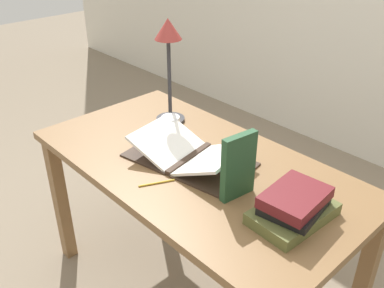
# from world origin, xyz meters

# --- Properties ---
(reading_desk) EXTENTS (1.42, 0.75, 0.76)m
(reading_desk) POSITION_xyz_m (0.00, 0.00, 0.66)
(reading_desk) COLOR brown
(reading_desk) RESTS_ON ground_plane
(open_book) EXTENTS (0.56, 0.38, 0.10)m
(open_book) POSITION_xyz_m (-0.03, -0.01, 0.79)
(open_book) COLOR #38281E
(open_book) RESTS_ON reading_desk
(book_stack_tall) EXTENTS (0.21, 0.30, 0.11)m
(book_stack_tall) POSITION_xyz_m (0.49, -0.01, 0.81)
(book_stack_tall) COLOR brown
(book_stack_tall) RESTS_ON reading_desk
(book_standing_upright) EXTENTS (0.05, 0.14, 0.25)m
(book_standing_upright) POSITION_xyz_m (0.27, -0.05, 0.89)
(book_standing_upright) COLOR #234C2D
(book_standing_upright) RESTS_ON reading_desk
(reading_lamp) EXTENTS (0.14, 0.14, 0.50)m
(reading_lamp) POSITION_xyz_m (-0.36, 0.17, 1.12)
(reading_lamp) COLOR #2D2D33
(reading_lamp) RESTS_ON reading_desk
(coffee_mug) EXTENTS (0.10, 0.10, 0.09)m
(coffee_mug) POSITION_xyz_m (-0.26, 0.09, 0.81)
(coffee_mug) COLOR white
(coffee_mug) RESTS_ON reading_desk
(pencil) EXTENTS (0.07, 0.13, 0.01)m
(pencil) POSITION_xyz_m (0.02, -0.22, 0.77)
(pencil) COLOR gold
(pencil) RESTS_ON reading_desk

